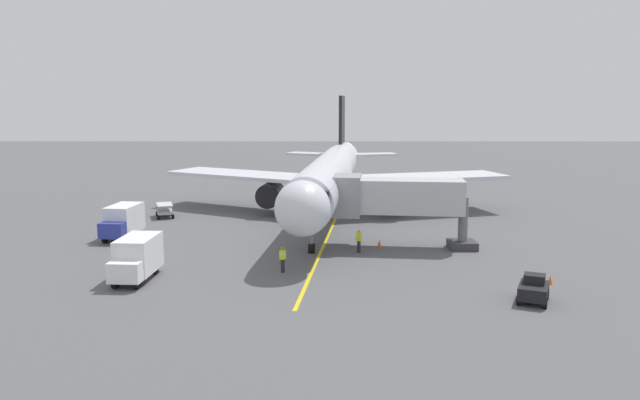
{
  "coord_description": "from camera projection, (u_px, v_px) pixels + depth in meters",
  "views": [
    {
      "loc": [
        1.85,
        57.63,
        10.87
      ],
      "look_at": [
        2.12,
        9.15,
        3.0
      ],
      "focal_mm": 34.24,
      "sensor_mm": 36.0,
      "label": 1
    }
  ],
  "objects": [
    {
      "name": "baggage_cart_near_nose",
      "position": [
        165.0,
        210.0,
        57.68
      ],
      "size": [
        2.22,
        2.91,
        1.27
      ],
      "color": "#9E9EA3",
      "rests_on": "ground"
    },
    {
      "name": "tug_rear_apron",
      "position": [
        534.0,
        290.0,
        33.28
      ],
      "size": [
        2.29,
        2.7,
        1.5
      ],
      "color": "black",
      "rests_on": "ground"
    },
    {
      "name": "airplane",
      "position": [
        330.0,
        175.0,
        57.08
      ],
      "size": [
        34.62,
        40.35,
        11.5
      ],
      "color": "silver",
      "rests_on": "ground"
    },
    {
      "name": "box_truck_starboard_side",
      "position": [
        122.0,
        221.0,
        48.79
      ],
      "size": [
        2.43,
        4.78,
        2.62
      ],
      "color": "#2D3899",
      "rests_on": "ground"
    },
    {
      "name": "ground_crew_marshaller",
      "position": [
        283.0,
        259.0,
        39.02
      ],
      "size": [
        0.43,
        0.47,
        1.71
      ],
      "color": "#23232D",
      "rests_on": "ground"
    },
    {
      "name": "safety_cone_wing_port",
      "position": [
        550.0,
        280.0,
        36.56
      ],
      "size": [
        0.32,
        0.32,
        0.55
      ],
      "primitive_type": "cone",
      "color": "#F2590F",
      "rests_on": "ground"
    },
    {
      "name": "box_truck_portside",
      "position": [
        136.0,
        258.0,
        37.31
      ],
      "size": [
        2.21,
        4.7,
        2.62
      ],
      "color": "white",
      "rests_on": "ground"
    },
    {
      "name": "ground_plane",
      "position": [
        343.0,
        216.0,
        58.62
      ],
      "size": [
        220.0,
        220.0,
        0.0
      ],
      "primitive_type": "plane",
      "color": "#565659"
    },
    {
      "name": "jet_bridge",
      "position": [
        387.0,
        198.0,
        45.47
      ],
      "size": [
        11.51,
        3.96,
        5.4
      ],
      "color": "#B7B7BC",
      "rests_on": "ground"
    },
    {
      "name": "safety_cone_nose_right",
      "position": [
        148.0,
        244.0,
        45.64
      ],
      "size": [
        0.32,
        0.32,
        0.55
      ],
      "primitive_type": "cone",
      "color": "#F2590F",
      "rests_on": "ground"
    },
    {
      "name": "ground_crew_wing_walker",
      "position": [
        359.0,
        241.0,
        44.12
      ],
      "size": [
        0.47,
        0.42,
        1.71
      ],
      "color": "#23232D",
      "rests_on": "ground"
    },
    {
      "name": "ground_crew_loader",
      "position": [
        429.0,
        204.0,
        60.14
      ],
      "size": [
        0.46,
        0.46,
        1.71
      ],
      "color": "#23232D",
      "rests_on": "ground"
    },
    {
      "name": "safety_cone_nose_left",
      "position": [
        379.0,
        243.0,
        45.93
      ],
      "size": [
        0.32,
        0.32,
        0.55
      ],
      "primitive_type": "cone",
      "color": "#F2590F",
      "rests_on": "ground"
    },
    {
      "name": "apron_lead_in_line",
      "position": [
        330.0,
        231.0,
        51.52
      ],
      "size": [
        4.38,
        39.81,
        0.01
      ],
      "primitive_type": "cube",
      "rotation": [
        0.0,
        0.0,
        -0.1
      ],
      "color": "yellow",
      "rests_on": "ground"
    }
  ]
}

